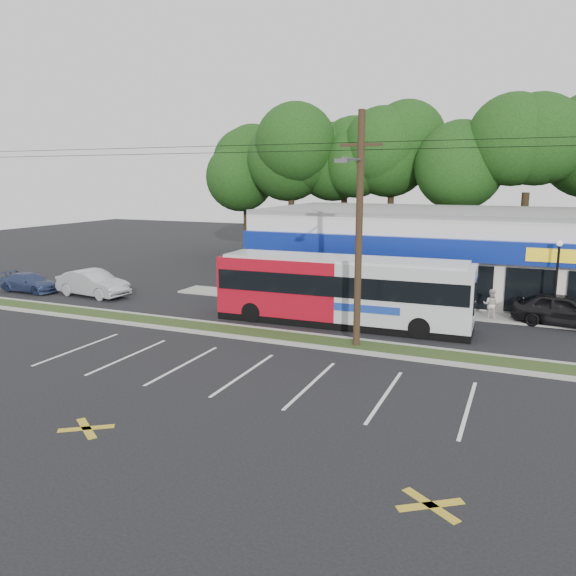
# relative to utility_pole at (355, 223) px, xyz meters

# --- Properties ---
(ground) EXTENTS (120.00, 120.00, 0.00)m
(ground) POSITION_rel_utility_pole_xyz_m (-2.83, -0.93, -5.41)
(ground) COLOR black
(ground) RESTS_ON ground
(grass_strip) EXTENTS (40.00, 1.60, 0.12)m
(grass_strip) POSITION_rel_utility_pole_xyz_m (-2.83, 0.07, -5.35)
(grass_strip) COLOR #2A3C18
(grass_strip) RESTS_ON ground
(curb_south) EXTENTS (40.00, 0.25, 0.14)m
(curb_south) POSITION_rel_utility_pole_xyz_m (-2.83, -0.78, -5.34)
(curb_south) COLOR #9E9E93
(curb_south) RESTS_ON ground
(curb_north) EXTENTS (40.00, 0.25, 0.14)m
(curb_north) POSITION_rel_utility_pole_xyz_m (-2.83, 0.92, -5.34)
(curb_north) COLOR #9E9E93
(curb_north) RESTS_ON ground
(sidewalk) EXTENTS (32.00, 2.20, 0.10)m
(sidewalk) POSITION_rel_utility_pole_xyz_m (2.17, 8.07, -5.36)
(sidewalk) COLOR #9E9E93
(sidewalk) RESTS_ON ground
(strip_mall) EXTENTS (25.00, 12.55, 5.30)m
(strip_mall) POSITION_rel_utility_pole_xyz_m (2.67, 14.99, -2.76)
(strip_mall) COLOR silver
(strip_mall) RESTS_ON ground
(utility_pole) EXTENTS (50.00, 2.77, 10.00)m
(utility_pole) POSITION_rel_utility_pole_xyz_m (0.00, 0.00, 0.00)
(utility_pole) COLOR black
(utility_pole) RESTS_ON ground
(lamp_post) EXTENTS (0.30, 0.30, 4.25)m
(lamp_post) POSITION_rel_utility_pole_xyz_m (8.17, 7.87, -2.74)
(lamp_post) COLOR black
(lamp_post) RESTS_ON ground
(tree_line) EXTENTS (46.76, 6.76, 11.83)m
(tree_line) POSITION_rel_utility_pole_xyz_m (1.17, 25.07, 3.00)
(tree_line) COLOR black
(tree_line) RESTS_ON ground
(metrobus) EXTENTS (12.82, 3.11, 3.42)m
(metrobus) POSITION_rel_utility_pole_xyz_m (-1.65, 3.57, -3.60)
(metrobus) COLOR #A60C1C
(metrobus) RESTS_ON ground
(car_dark) EXTENTS (5.10, 2.79, 1.64)m
(car_dark) POSITION_rel_utility_pole_xyz_m (8.65, 7.57, -4.59)
(car_dark) COLOR black
(car_dark) RESTS_ON ground
(car_silver) EXTENTS (5.13, 2.29, 1.64)m
(car_silver) POSITION_rel_utility_pole_xyz_m (-18.05, 4.00, -4.59)
(car_silver) COLOR #B2B4BB
(car_silver) RESTS_ON ground
(car_blue) EXTENTS (4.23, 1.77, 1.22)m
(car_blue) POSITION_rel_utility_pole_xyz_m (-22.83, 3.47, -4.80)
(car_blue) COLOR navy
(car_blue) RESTS_ON ground
(pedestrian_a) EXTENTS (0.78, 0.71, 1.79)m
(pedestrian_a) POSITION_rel_utility_pole_xyz_m (-0.40, 6.26, -4.52)
(pedestrian_a) COLOR white
(pedestrian_a) RESTS_ON ground
(pedestrian_b) EXTENTS (0.83, 0.68, 1.61)m
(pedestrian_b) POSITION_rel_utility_pole_xyz_m (5.19, 7.57, -4.61)
(pedestrian_b) COLOR silver
(pedestrian_b) RESTS_ON ground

